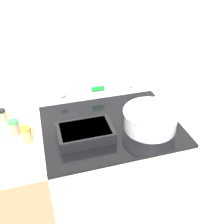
# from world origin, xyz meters

# --- Properties ---
(kitchen_wall) EXTENTS (8.00, 0.05, 2.50)m
(kitchen_wall) POSITION_xyz_m (0.00, 0.73, 1.25)
(kitchen_wall) COLOR silver
(kitchen_wall) RESTS_ON ground_plane
(stove_range) EXTENTS (0.82, 0.73, 0.96)m
(stove_range) POSITION_xyz_m (0.00, 0.35, 0.48)
(stove_range) COLOR silver
(stove_range) RESTS_ON ground_plane
(control_panel) EXTENTS (0.82, 0.07, 0.15)m
(control_panel) POSITION_xyz_m (0.00, 0.67, 1.03)
(control_panel) COLOR silver
(control_panel) RESTS_ON stove_range
(side_counter) EXTENTS (0.53, 0.70, 0.97)m
(side_counter) POSITION_xyz_m (-0.67, 0.35, 0.48)
(side_counter) COLOR #896B4C
(side_counter) RESTS_ON ground_plane
(mixing_bowl) EXTENTS (0.33, 0.33, 0.12)m
(mixing_bowl) POSITION_xyz_m (0.21, 0.23, 1.03)
(mixing_bowl) COLOR silver
(mixing_bowl) RESTS_ON stove_range
(casserole_dish) EXTENTS (0.31, 0.21, 0.07)m
(casserole_dish) POSITION_xyz_m (-0.17, 0.24, 0.99)
(casserole_dish) COLOR black
(casserole_dish) RESTS_ON stove_range
(ladle) EXTENTS (0.08, 0.28, 0.08)m
(ladle) POSITION_xyz_m (0.39, 0.32, 0.99)
(ladle) COLOR #B7B7B7
(ladle) RESTS_ON stove_range
(spice_jar_orange_cap) EXTENTS (0.05, 0.05, 0.10)m
(spice_jar_orange_cap) POSITION_xyz_m (-0.49, 0.28, 1.02)
(spice_jar_orange_cap) COLOR tan
(spice_jar_orange_cap) RESTS_ON side_counter
(spice_jar_green_cap) EXTENTS (0.06, 0.06, 0.09)m
(spice_jar_green_cap) POSITION_xyz_m (-0.55, 0.37, 1.02)
(spice_jar_green_cap) COLOR gray
(spice_jar_green_cap) RESTS_ON side_counter
(spice_jar_black_cap) EXTENTS (0.05, 0.05, 0.08)m
(spice_jar_black_cap) POSITION_xyz_m (-0.62, 0.53, 1.01)
(spice_jar_black_cap) COLOR gray
(spice_jar_black_cap) RESTS_ON side_counter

